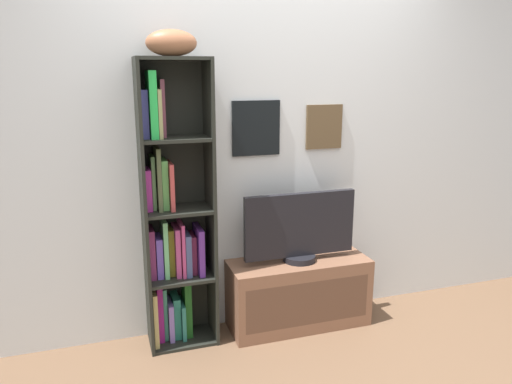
# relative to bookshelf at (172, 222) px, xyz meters

# --- Properties ---
(back_wall) EXTENTS (4.80, 0.08, 2.45)m
(back_wall) POSITION_rel_bookshelf_xyz_m (0.63, 0.14, 0.41)
(back_wall) COLOR silver
(back_wall) RESTS_ON ground
(bookshelf) EXTENTS (0.43, 0.28, 1.81)m
(bookshelf) POSITION_rel_bookshelf_xyz_m (0.00, 0.00, 0.00)
(bookshelf) COLOR black
(bookshelf) RESTS_ON ground
(football) EXTENTS (0.30, 0.18, 0.15)m
(football) POSITION_rel_bookshelf_xyz_m (0.04, -0.03, 1.07)
(football) COLOR #965D3D
(football) RESTS_ON bookshelf
(tv_stand) EXTENTS (0.97, 0.35, 0.48)m
(tv_stand) POSITION_rel_bookshelf_xyz_m (0.84, -0.07, -0.57)
(tv_stand) COLOR brown
(tv_stand) RESTS_ON ground
(television) EXTENTS (0.77, 0.22, 0.47)m
(television) POSITION_rel_bookshelf_xyz_m (0.84, -0.07, -0.10)
(television) COLOR black
(television) RESTS_ON tv_stand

